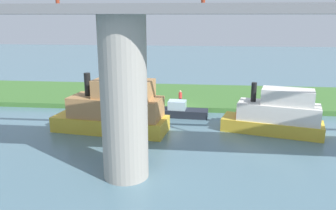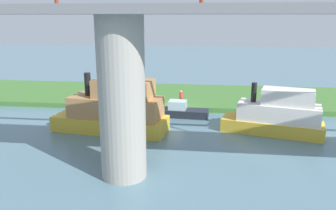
% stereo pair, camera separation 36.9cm
% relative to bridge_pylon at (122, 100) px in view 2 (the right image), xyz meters
% --- Properties ---
extents(ground_plane, '(160.00, 160.00, 0.00)m').
position_rel_bridge_pylon_xyz_m(ground_plane, '(-1.37, -14.61, -4.76)').
color(ground_plane, slate).
extents(grassy_bank, '(80.00, 12.00, 0.50)m').
position_rel_bridge_pylon_xyz_m(grassy_bank, '(-1.37, -20.61, -4.51)').
color(grassy_bank, '#427533').
rests_on(grassy_bank, ground).
extents(bridge_pylon, '(2.70, 2.70, 9.52)m').
position_rel_bridge_pylon_xyz_m(bridge_pylon, '(0.00, 0.00, 0.00)').
color(bridge_pylon, '#9E998E').
rests_on(bridge_pylon, ground).
extents(bridge_span, '(61.45, 4.30, 3.25)m').
position_rel_bridge_pylon_xyz_m(bridge_span, '(0.00, -0.02, 5.26)').
color(bridge_span, slate).
rests_on(bridge_span, bridge_pylon).
extents(person_on_bank, '(0.37, 0.37, 1.39)m').
position_rel_bridge_pylon_xyz_m(person_on_bank, '(-2.12, -16.17, -3.56)').
color(person_on_bank, '#2D334C').
rests_on(person_on_bank, grassy_bank).
extents(mooring_post, '(0.20, 0.20, 1.10)m').
position_rel_bridge_pylon_xyz_m(mooring_post, '(-10.54, -15.86, -3.71)').
color(mooring_post, brown).
rests_on(mooring_post, grassy_bank).
extents(houseboat_blue, '(9.89, 4.43, 4.88)m').
position_rel_bridge_pylon_xyz_m(houseboat_blue, '(2.87, -8.06, -2.95)').
color(houseboat_blue, gold).
rests_on(houseboat_blue, ground).
extents(motorboat_red, '(4.76, 1.98, 1.55)m').
position_rel_bridge_pylon_xyz_m(motorboat_red, '(-2.51, -12.97, -4.21)').
color(motorboat_red, '#1E232D').
rests_on(motorboat_red, ground).
extents(skiff_small, '(8.47, 4.60, 4.12)m').
position_rel_bridge_pylon_xyz_m(skiff_small, '(-10.53, -9.15, -3.24)').
color(skiff_small, gold).
rests_on(skiff_small, ground).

